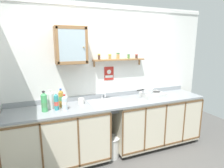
{
  "coord_description": "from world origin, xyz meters",
  "views": [
    {
      "loc": [
        -1.14,
        -2.4,
        1.89
      ],
      "look_at": [
        0.02,
        0.46,
        1.22
      ],
      "focal_mm": 29.98,
      "sensor_mm": 36.0,
      "label": 1
    }
  ],
  "objects": [
    {
      "name": "lower_cabinet_run_right",
      "position": [
        0.84,
        0.34,
        0.46
      ],
      "size": [
        1.66,
        0.62,
        0.91
      ],
      "color": "black",
      "rests_on": "ground"
    },
    {
      "name": "mug",
      "position": [
        -0.52,
        0.44,
        0.99
      ],
      "size": [
        0.12,
        0.1,
        0.1
      ],
      "color": "white",
      "rests_on": "countertop"
    },
    {
      "name": "bottle_water_clear_2",
      "position": [
        -0.81,
        0.26,
        1.05
      ],
      "size": [
        0.08,
        0.08,
        0.23
      ],
      "color": "silver",
      "rests_on": "countertop"
    },
    {
      "name": "spice_shelf",
      "position": [
        0.19,
        0.57,
        1.63
      ],
      "size": [
        0.93,
        0.14,
        0.23
      ],
      "color": "#996B42"
    },
    {
      "name": "trash_bin",
      "position": [
        -0.07,
        0.25,
        0.19
      ],
      "size": [
        0.28,
        0.28,
        0.36
      ],
      "color": "silver",
      "rests_on": "ground"
    },
    {
      "name": "bottle_detergent_teal_4",
      "position": [
        -0.92,
        0.3,
        1.06
      ],
      "size": [
        0.06,
        0.06,
        0.26
      ],
      "color": "teal",
      "rests_on": "countertop"
    },
    {
      "name": "countertop",
      "position": [
        0.0,
        0.34,
        0.93
      ],
      "size": [
        3.32,
        0.64,
        0.03
      ],
      "primitive_type": "cube",
      "color": "gray",
      "rests_on": "lower_cabinet_run"
    },
    {
      "name": "saucepan",
      "position": [
        0.67,
        0.37,
        1.08
      ],
      "size": [
        0.34,
        0.2,
        0.08
      ],
      "color": "silver",
      "rests_on": "hot_plate_stove"
    },
    {
      "name": "bottle_juice_amber_0",
      "position": [
        -0.84,
        0.42,
        1.07
      ],
      "size": [
        0.07,
        0.07,
        0.28
      ],
      "color": "gold",
      "rests_on": "countertop"
    },
    {
      "name": "bottle_opaque_white_1",
      "position": [
        -0.99,
        0.38,
        1.08
      ],
      "size": [
        0.08,
        0.08,
        0.29
      ],
      "color": "white",
      "rests_on": "countertop"
    },
    {
      "name": "bottle_soda_green_3",
      "position": [
        -1.08,
        0.3,
        1.08
      ],
      "size": [
        0.09,
        0.09,
        0.3
      ],
      "color": "#4CB266",
      "rests_on": "countertop"
    },
    {
      "name": "lower_cabinet_run",
      "position": [
        -0.92,
        0.34,
        0.46
      ],
      "size": [
        1.51,
        0.62,
        0.91
      ],
      "color": "black",
      "rests_on": "ground"
    },
    {
      "name": "sink",
      "position": [
        -0.11,
        0.38,
        0.92
      ],
      "size": [
        0.58,
        0.46,
        0.46
      ],
      "color": "silver",
      "rests_on": "countertop"
    },
    {
      "name": "hot_plate_stove",
      "position": [
        0.76,
        0.35,
        0.98
      ],
      "size": [
        0.38,
        0.31,
        0.09
      ],
      "color": "silver",
      "rests_on": "countertop"
    },
    {
      "name": "floor",
      "position": [
        0.0,
        0.0,
        0.0
      ],
      "size": [
        6.36,
        6.36,
        0.0
      ],
      "primitive_type": "plane",
      "color": "#565451",
      "rests_on": "ground"
    },
    {
      "name": "wall_cabinet",
      "position": [
        -0.64,
        0.51,
        1.86
      ],
      "size": [
        0.47,
        0.29,
        0.56
      ],
      "color": "#996B42"
    },
    {
      "name": "backsplash",
      "position": [
        0.0,
        0.63,
        0.98
      ],
      "size": [
        3.32,
        0.02,
        0.08
      ],
      "primitive_type": "cube",
      "color": "gray",
      "rests_on": "countertop"
    },
    {
      "name": "warning_sign",
      "position": [
        0.03,
        0.64,
        1.37
      ],
      "size": [
        0.17,
        0.01,
        0.24
      ],
      "color": "#B2261E"
    },
    {
      "name": "back_wall",
      "position": [
        0.0,
        0.67,
        1.28
      ],
      "size": [
        3.96,
        0.07,
        2.53
      ],
      "color": "white",
      "rests_on": "ground"
    }
  ]
}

